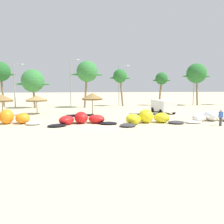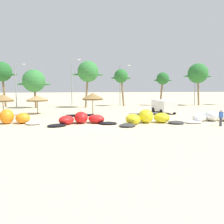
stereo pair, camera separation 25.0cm
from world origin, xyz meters
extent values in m
plane|color=beige|center=(0.00, 0.00, 0.00)|extent=(260.00, 260.00, 0.00)
ellipsoid|color=orange|center=(-9.55, 1.40, 0.76)|extent=(1.70, 1.78, 1.51)
ellipsoid|color=orange|center=(-7.97, 1.37, 0.56)|extent=(2.05, 2.04, 1.12)
ellipsoid|color=white|center=(-6.78, 0.59, 0.15)|extent=(1.67, 1.57, 0.30)
cylinder|color=white|center=(-9.67, 1.92, 0.89)|extent=(2.94, 0.92, 0.27)
cube|color=white|center=(-9.52, 1.26, 0.76)|extent=(1.17, 0.77, 0.04)
ellipsoid|color=black|center=(-4.29, -0.96, 0.12)|extent=(2.33, 2.13, 0.24)
ellipsoid|color=red|center=(-3.47, 0.20, 0.45)|extent=(2.10, 2.32, 0.90)
ellipsoid|color=red|center=(-2.00, 0.81, 0.61)|extent=(1.66, 2.08, 1.21)
ellipsoid|color=red|center=(-0.42, 0.65, 0.45)|extent=(2.32, 2.34, 0.90)
ellipsoid|color=black|center=(0.71, -0.22, 0.12)|extent=(2.14, 1.75, 0.24)
cylinder|color=black|center=(-2.10, 1.47, 0.74)|extent=(2.96, 0.70, 0.27)
cube|color=black|center=(-1.97, 0.62, 0.61)|extent=(1.16, 0.83, 0.04)
ellipsoid|color=#333338|center=(2.40, -1.87, 0.14)|extent=(2.21, 2.15, 0.29)
ellipsoid|color=yellow|center=(3.22, -0.57, 0.53)|extent=(2.04, 2.13, 1.06)
ellipsoid|color=yellow|center=(4.76, 0.17, 0.71)|extent=(1.81, 1.94, 1.43)
ellipsoid|color=yellow|center=(6.46, 0.09, 0.53)|extent=(2.25, 2.24, 1.06)
ellipsoid|color=#333338|center=(7.72, -0.78, 0.14)|extent=(1.88, 1.73, 0.29)
cylinder|color=#333338|center=(4.64, 0.74, 0.86)|extent=(3.17, 0.92, 0.29)
cube|color=#333338|center=(4.79, 0.00, 0.71)|extent=(1.25, 0.82, 0.04)
ellipsoid|color=white|center=(9.72, -0.54, 0.11)|extent=(2.19, 1.85, 0.22)
ellipsoid|color=white|center=(10.82, 0.40, 0.41)|extent=(2.31, 2.36, 0.83)
ellipsoid|color=white|center=(12.42, 0.64, 0.56)|extent=(1.60, 2.03, 1.12)
cylinder|color=white|center=(12.49, 1.30, 0.70)|extent=(3.02, 0.57, 0.27)
cube|color=white|center=(12.40, 0.45, 0.56)|extent=(1.16, 0.79, 0.04)
cylinder|color=brown|center=(-11.95, 7.84, 1.04)|extent=(0.10, 0.10, 2.08)
cone|color=olive|center=(-11.95, 7.84, 2.45)|extent=(2.78, 2.78, 0.75)
cylinder|color=brown|center=(-11.95, 7.84, 1.98)|extent=(2.64, 2.64, 0.20)
cylinder|color=brown|center=(-8.02, 9.77, 0.99)|extent=(0.10, 0.10, 1.98)
cone|color=#9E7F4C|center=(-8.02, 9.77, 2.28)|extent=(3.00, 3.00, 0.61)
cylinder|color=olive|center=(-8.02, 9.77, 1.88)|extent=(2.85, 2.85, 0.20)
cylinder|color=brown|center=(-0.47, 7.58, 1.12)|extent=(0.10, 0.10, 2.23)
cone|color=olive|center=(-0.47, 7.58, 2.60)|extent=(2.84, 2.84, 0.74)
cylinder|color=brown|center=(-0.47, 7.58, 2.13)|extent=(2.70, 2.70, 0.20)
cube|color=white|center=(9.79, 8.84, 1.09)|extent=(2.20, 5.13, 1.50)
cube|color=black|center=(9.72, 10.22, 1.35)|extent=(1.97, 1.35, 0.56)
cylinder|color=black|center=(8.74, 10.35, 0.34)|extent=(0.27, 0.69, 0.68)
cylinder|color=black|center=(10.68, 10.44, 0.34)|extent=(0.27, 0.69, 0.68)
cylinder|color=black|center=(8.89, 7.23, 0.34)|extent=(0.27, 0.69, 0.68)
cylinder|color=black|center=(10.84, 7.32, 0.34)|extent=(0.27, 0.69, 0.68)
cylinder|color=#383842|center=(11.36, -2.75, 0.42)|extent=(0.24, 0.24, 0.85)
cube|color=#2D51A8|center=(11.36, -2.75, 1.13)|extent=(0.36, 0.22, 0.56)
sphere|color=tan|center=(11.36, -2.75, 1.52)|extent=(0.20, 0.20, 0.20)
cylinder|color=brown|center=(-16.61, 23.05, 3.30)|extent=(0.80, 0.36, 6.61)
sphere|color=#236028|center=(-16.82, 23.05, 6.61)|extent=(3.72, 3.72, 3.72)
ellipsoid|color=#236028|center=(-15.34, 23.05, 6.05)|extent=(2.60, 0.50, 0.36)
cylinder|color=brown|center=(-10.21, 19.45, 2.41)|extent=(0.56, 0.36, 4.83)
sphere|color=#337A38|center=(-10.31, 19.45, 4.82)|extent=(3.99, 3.99, 3.99)
ellipsoid|color=#337A38|center=(-11.91, 19.45, 4.22)|extent=(2.79, 0.50, 0.36)
ellipsoid|color=#337A38|center=(-8.72, 19.45, 4.22)|extent=(2.79, 0.50, 0.36)
cylinder|color=#7F6647|center=(-1.03, 19.08, 3.25)|extent=(0.87, 0.36, 6.51)
sphere|color=#337A38|center=(-0.77, 19.08, 6.51)|extent=(3.77, 3.77, 3.77)
ellipsoid|color=#337A38|center=(-2.28, 19.08, 5.94)|extent=(2.64, 0.50, 0.36)
ellipsoid|color=#337A38|center=(0.73, 19.08, 5.94)|extent=(2.64, 0.50, 0.36)
cylinder|color=#7F6647|center=(5.91, 21.44, 2.92)|extent=(0.93, 0.36, 5.85)
sphere|color=#286B2D|center=(5.63, 21.44, 5.84)|extent=(2.68, 2.68, 2.68)
ellipsoid|color=#286B2D|center=(4.56, 21.44, 5.44)|extent=(1.88, 0.50, 0.36)
ellipsoid|color=#286B2D|center=(6.70, 21.44, 5.44)|extent=(1.88, 0.50, 0.36)
cylinder|color=brown|center=(14.01, 22.06, 2.71)|extent=(0.77, 0.36, 5.43)
sphere|color=#236028|center=(14.22, 22.06, 5.42)|extent=(2.47, 2.47, 2.47)
ellipsoid|color=#236028|center=(13.23, 22.06, 5.05)|extent=(1.73, 0.50, 0.36)
ellipsoid|color=#236028|center=(15.21, 22.06, 5.05)|extent=(1.73, 0.50, 0.36)
cylinder|color=#7F6647|center=(21.44, 21.26, 3.23)|extent=(0.80, 0.36, 6.46)
sphere|color=#286B2D|center=(21.22, 21.26, 6.45)|extent=(4.00, 4.00, 4.00)
ellipsoid|color=#286B2D|center=(19.62, 21.26, 5.85)|extent=(2.80, 0.50, 0.36)
ellipsoid|color=#286B2D|center=(22.82, 21.26, 5.85)|extent=(2.80, 0.50, 0.36)
cylinder|color=gray|center=(-14.01, 21.58, 4.00)|extent=(0.18, 0.18, 8.01)
cylinder|color=gray|center=(-13.23, 21.58, 7.86)|extent=(1.57, 0.10, 0.10)
ellipsoid|color=silver|center=(-12.44, 21.58, 7.86)|extent=(0.56, 0.24, 0.20)
cylinder|color=gray|center=(-3.89, 22.87, 4.56)|extent=(0.18, 0.18, 9.12)
cylinder|color=gray|center=(-3.14, 22.87, 8.97)|extent=(1.51, 0.10, 0.10)
ellipsoid|color=silver|center=(-2.38, 22.87, 8.97)|extent=(0.56, 0.24, 0.20)
cylinder|color=gray|center=(5.72, 23.14, 4.07)|extent=(0.18, 0.18, 8.14)
cylinder|color=gray|center=(6.61, 23.14, 7.99)|extent=(1.79, 0.10, 0.10)
ellipsoid|color=silver|center=(7.51, 23.14, 7.99)|extent=(0.56, 0.24, 0.20)
cylinder|color=gray|center=(20.63, 21.08, 4.06)|extent=(0.18, 0.18, 8.12)
cylinder|color=gray|center=(21.35, 21.08, 7.97)|extent=(1.43, 0.10, 0.10)
ellipsoid|color=silver|center=(22.06, 21.08, 7.97)|extent=(0.56, 0.24, 0.20)
camera|label=1|loc=(-2.06, -23.37, 3.80)|focal=37.32mm
camera|label=2|loc=(-1.81, -23.41, 3.80)|focal=37.32mm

